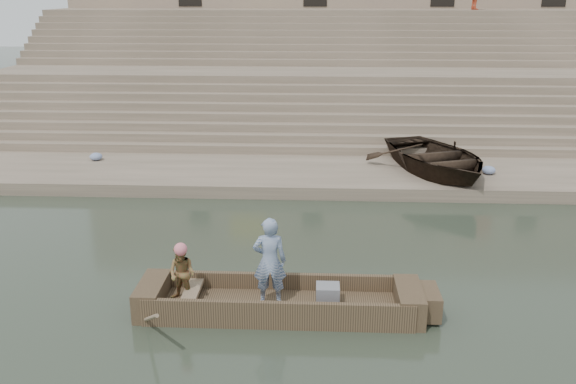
# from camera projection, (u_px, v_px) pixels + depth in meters

# --- Properties ---
(ground) EXTENTS (120.00, 120.00, 0.00)m
(ground) POSITION_uv_depth(u_px,v_px,m) (396.00, 292.00, 13.24)
(ground) COLOR #262F23
(ground) RESTS_ON ground
(lower_landing) EXTENTS (32.00, 4.00, 0.40)m
(lower_landing) POSITION_uv_depth(u_px,v_px,m) (369.00, 177.00, 20.78)
(lower_landing) COLOR gray
(lower_landing) RESTS_ON ground
(mid_landing) EXTENTS (32.00, 3.00, 2.80)m
(mid_landing) POSITION_uv_depth(u_px,v_px,m) (357.00, 103.00, 27.54)
(mid_landing) COLOR gray
(mid_landing) RESTS_ON ground
(upper_landing) EXTENTS (32.00, 3.00, 5.20)m
(upper_landing) POSITION_uv_depth(u_px,v_px,m) (351.00, 59.00, 33.82)
(upper_landing) COLOR gray
(upper_landing) RESTS_ON ground
(ghat_steps) EXTENTS (32.00, 11.00, 5.20)m
(ghat_steps) POSITION_uv_depth(u_px,v_px,m) (356.00, 88.00, 29.02)
(ghat_steps) COLOR gray
(ghat_steps) RESTS_ON ground
(building_wall) EXTENTS (32.00, 5.07, 11.20)m
(building_wall) POSITION_uv_depth(u_px,v_px,m) (349.00, 0.00, 36.69)
(building_wall) COLOR gray
(building_wall) RESTS_ON ground
(main_rowboat) EXTENTS (5.00, 1.30, 0.22)m
(main_rowboat) POSITION_uv_depth(u_px,v_px,m) (279.00, 308.00, 12.36)
(main_rowboat) COLOR brown
(main_rowboat) RESTS_ON ground
(rowboat_trim) EXTENTS (6.04, 2.63, 1.84)m
(rowboat_trim) POSITION_uv_depth(u_px,v_px,m) (290.00, 299.00, 12.28)
(rowboat_trim) COLOR brown
(rowboat_trim) RESTS_ON ground
(standing_man) EXTENTS (0.68, 0.46, 1.79)m
(standing_man) POSITION_uv_depth(u_px,v_px,m) (270.00, 261.00, 12.05)
(standing_man) COLOR navy
(standing_man) RESTS_ON main_rowboat
(rowing_man) EXTENTS (0.68, 0.60, 1.17)m
(rowing_man) POSITION_uv_depth(u_px,v_px,m) (182.00, 274.00, 12.24)
(rowing_man) COLOR #297C31
(rowing_man) RESTS_ON main_rowboat
(television) EXTENTS (0.46, 0.42, 0.40)m
(television) POSITION_uv_depth(u_px,v_px,m) (327.00, 295.00, 12.22)
(television) COLOR slate
(television) RESTS_ON main_rowboat
(beached_rowboat) EXTENTS (5.08, 5.94, 1.04)m
(beached_rowboat) POSITION_uv_depth(u_px,v_px,m) (436.00, 157.00, 20.39)
(beached_rowboat) COLOR #2D2116
(beached_rowboat) RESTS_ON lower_landing
(cloth_bundles) EXTENTS (13.90, 1.52, 0.26)m
(cloth_bundles) POSITION_uv_depth(u_px,v_px,m) (338.00, 163.00, 21.10)
(cloth_bundles) COLOR #3F5999
(cloth_bundles) RESTS_ON lower_landing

